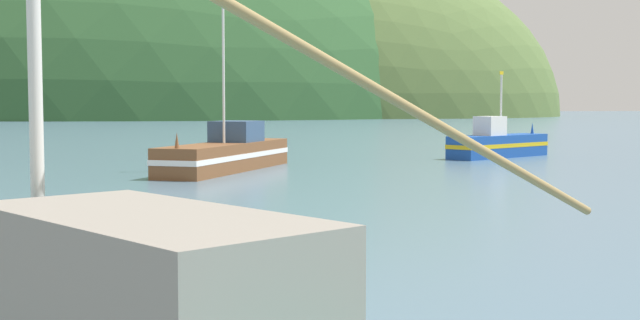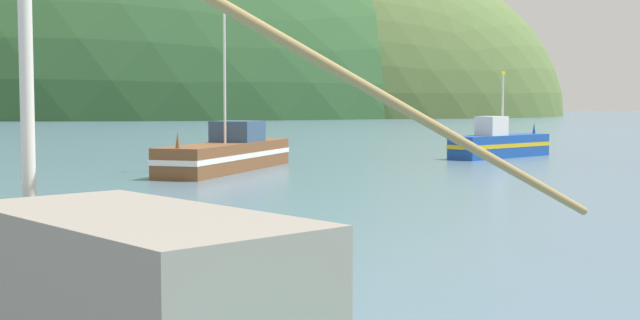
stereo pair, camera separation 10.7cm
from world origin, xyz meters
name	(u,v)px [view 2 (the right image)]	position (x,y,z in m)	size (l,w,h in m)	color
hill_far_left	(352,116)	(39.75, 203.63, 0.00)	(104.32, 83.46, 78.86)	#516B38
hill_mid_left	(156,116)	(-8.63, 214.96, 0.00)	(161.91, 129.53, 105.65)	#2D562D
fishing_boat_brown	(228,153)	(0.31, 40.68, 0.83)	(7.18, 11.09, 8.00)	brown
fishing_boat_blue	(499,144)	(16.96, 47.83, 0.81)	(7.66, 5.93, 5.19)	#19479E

